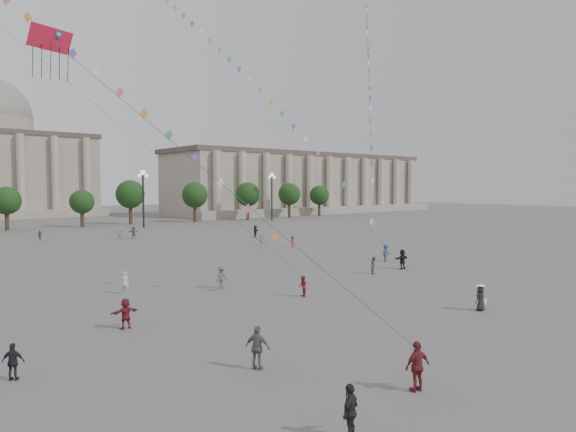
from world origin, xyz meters
TOP-DOWN VIEW (x-y plane):
  - ground at (0.00, 0.00)m, footprint 360.00×360.00m
  - hall_east at (75.00, 93.89)m, footprint 84.00×26.22m
  - tree_row at (0.00, 78.00)m, footprint 137.12×5.12m
  - lamp_post_mid_east at (15.00, 70.00)m, footprint 2.00×0.90m
  - lamp_post_far_east at (45.00, 70.00)m, footprint 2.00×0.90m
  - person_crowd_0 at (-5.64, 58.39)m, footprint 0.92×0.79m
  - person_crowd_3 at (13.85, 9.68)m, footprint 1.73×0.61m
  - person_crowd_4 at (3.45, 51.72)m, footprint 1.63×1.26m
  - person_crowd_6 at (-3.95, 12.67)m, footprint 1.24×0.90m
  - person_crowd_7 at (15.08, 33.50)m, footprint 1.44×0.54m
  - person_crowd_8 at (16.52, 28.76)m, footprint 1.12×0.93m
  - person_crowd_9 at (20.73, 42.56)m, footprint 1.73×1.35m
  - person_crowd_12 at (5.62, 52.11)m, footprint 1.59×1.59m
  - person_crowd_13 at (-10.32, 15.50)m, footprint 0.70×0.61m
  - tourist_0 at (-8.65, -8.63)m, footprint 1.19×0.66m
  - tourist_1 at (-20.18, 2.23)m, footprint 0.93×0.82m
  - tourist_2 at (-13.84, 6.61)m, footprint 1.56×0.55m
  - tourist_3 at (-11.95, -2.95)m, footprint 0.95×1.17m
  - tourist_4 at (-13.27, -9.58)m, footprint 1.10×0.78m
  - kite_flyer_0 at (-1.18, 6.53)m, footprint 0.84×0.90m
  - kite_flyer_1 at (16.58, 13.91)m, footprint 1.21×0.80m
  - kite_flyer_2 at (9.80, 9.57)m, footprint 0.94×0.88m
  - hat_person at (4.77, -3.46)m, footprint 0.78×0.60m
  - dragon_kite at (-17.24, 6.22)m, footprint 5.49×8.14m
  - kite_train_mid at (10.52, 39.28)m, footprint 12.12×47.83m
  - kite_train_east at (29.85, 28.27)m, footprint 37.77×34.77m

SIDE VIEW (x-z plane):
  - ground at x=0.00m, z-range 0.00..0.00m
  - kite_flyer_0 at x=-1.18m, z-range 0.00..1.48m
  - person_crowd_0 at x=-5.64m, z-range 0.00..1.48m
  - tourist_1 at x=-20.18m, z-range 0.00..1.51m
  - person_crowd_8 at x=16.52m, z-range 0.00..1.51m
  - person_crowd_7 at x=15.08m, z-range 0.00..1.52m
  - kite_flyer_2 at x=9.80m, z-range 0.00..1.55m
  - person_crowd_13 at x=-10.32m, z-range 0.00..1.60m
  - hat_person at x=4.77m, z-range -0.02..1.67m
  - tourist_2 at x=-13.84m, z-range 0.00..1.66m
  - person_crowd_4 at x=3.45m, z-range 0.00..1.72m
  - person_crowd_6 at x=-3.95m, z-range 0.00..1.73m
  - tourist_4 at x=-13.27m, z-range 0.00..1.73m
  - kite_flyer_1 at x=16.58m, z-range 0.00..1.75m
  - person_crowd_9 at x=20.73m, z-range 0.00..1.83m
  - person_crowd_12 at x=5.62m, z-range 0.00..1.84m
  - person_crowd_3 at x=13.85m, z-range 0.00..1.84m
  - tourist_3 at x=-11.95m, z-range 0.00..1.86m
  - tourist_0 at x=-8.65m, z-range 0.00..1.92m
  - tree_row at x=0.00m, z-range 1.39..9.39m
  - lamp_post_mid_east at x=15.00m, z-range 2.03..12.68m
  - lamp_post_far_east at x=45.00m, z-range 2.03..12.68m
  - hall_east at x=75.00m, z-range -0.17..17.03m
  - dragon_kite at x=-17.24m, z-range 3.05..24.84m
  - kite_train_east at x=29.85m, z-range -9.49..56.48m
  - kite_train_mid at x=10.52m, z-range -7.43..60.41m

